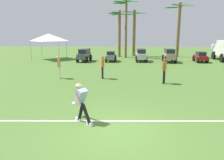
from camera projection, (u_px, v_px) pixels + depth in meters
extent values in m
plane|color=#496D2C|center=(116.00, 131.00, 7.14)|extent=(80.00, 80.00, 0.00)
cube|color=white|center=(117.00, 121.00, 7.89)|extent=(26.95, 1.68, 0.01)
cylinder|color=black|center=(81.00, 112.00, 7.77)|extent=(0.35, 0.32, 0.72)
cube|color=silver|center=(78.00, 119.00, 7.94)|extent=(0.26, 0.24, 0.10)
cylinder|color=black|center=(86.00, 114.00, 7.56)|extent=(0.41, 0.37, 0.69)
cube|color=silver|center=(90.00, 124.00, 7.53)|extent=(0.26, 0.24, 0.10)
cube|color=#9EA3D1|center=(81.00, 96.00, 7.61)|extent=(0.54, 0.53, 0.57)
sphere|color=tan|center=(78.00, 86.00, 7.62)|extent=(0.30, 0.30, 0.21)
cylinder|color=white|center=(78.00, 85.00, 7.62)|extent=(0.30, 0.30, 0.03)
cylinder|color=tan|center=(80.00, 97.00, 7.96)|extent=(0.49, 0.43, 0.27)
cylinder|color=tan|center=(77.00, 98.00, 7.44)|extent=(0.27, 0.24, 0.49)
cylinder|color=white|center=(75.00, 102.00, 8.24)|extent=(0.34, 0.34, 0.06)
cylinder|color=black|center=(164.00, 77.00, 13.42)|extent=(0.14, 0.14, 0.82)
cylinder|color=black|center=(164.00, 77.00, 13.57)|extent=(0.14, 0.14, 0.82)
cube|color=orange|center=(165.00, 66.00, 13.35)|extent=(0.32, 0.39, 0.54)
cylinder|color=brown|center=(164.00, 66.00, 13.16)|extent=(0.09, 0.09, 0.52)
cylinder|color=brown|center=(165.00, 66.00, 13.53)|extent=(0.09, 0.09, 0.52)
sphere|color=brown|center=(165.00, 60.00, 13.27)|extent=(0.26, 0.26, 0.20)
cylinder|color=black|center=(103.00, 73.00, 14.80)|extent=(0.14, 0.14, 0.82)
cylinder|color=black|center=(102.00, 73.00, 14.98)|extent=(0.14, 0.14, 0.82)
cube|color=orange|center=(102.00, 63.00, 14.74)|extent=(0.28, 0.38, 0.54)
cylinder|color=#936B4C|center=(103.00, 63.00, 14.54)|extent=(0.09, 0.09, 0.52)
cylinder|color=#936B4C|center=(102.00, 62.00, 14.94)|extent=(0.09, 0.09, 0.52)
sphere|color=#936B4C|center=(102.00, 57.00, 14.66)|extent=(0.25, 0.25, 0.20)
cylinder|color=silver|center=(59.00, 73.00, 14.90)|extent=(0.14, 0.14, 0.82)
cylinder|color=silver|center=(59.00, 72.00, 15.07)|extent=(0.14, 0.14, 0.82)
cube|color=orange|center=(59.00, 63.00, 14.84)|extent=(0.29, 0.38, 0.54)
cylinder|color=tan|center=(59.00, 63.00, 14.64)|extent=(0.09, 0.09, 0.52)
cylinder|color=tan|center=(59.00, 62.00, 15.03)|extent=(0.09, 0.09, 0.52)
sphere|color=tan|center=(59.00, 57.00, 14.76)|extent=(0.25, 0.25, 0.20)
cube|color=#474C51|center=(84.00, 56.00, 23.37)|extent=(1.18, 2.48, 0.55)
cube|color=#1E232B|center=(84.00, 51.00, 23.41)|extent=(1.01, 1.87, 0.46)
cylinder|color=black|center=(82.00, 57.00, 24.31)|extent=(0.24, 0.67, 0.66)
cylinder|color=black|center=(91.00, 58.00, 24.17)|extent=(0.24, 0.67, 0.66)
cylinder|color=black|center=(78.00, 59.00, 22.70)|extent=(0.24, 0.67, 0.66)
cylinder|color=black|center=(86.00, 59.00, 22.55)|extent=(0.24, 0.67, 0.66)
cube|color=slate|center=(111.00, 57.00, 23.50)|extent=(0.93, 2.21, 0.42)
cube|color=#1E232B|center=(111.00, 53.00, 23.32)|extent=(0.81, 1.11, 0.38)
cylinder|color=black|center=(107.00, 58.00, 24.33)|extent=(0.19, 0.60, 0.60)
cylinder|color=black|center=(116.00, 58.00, 24.26)|extent=(0.19, 0.60, 0.60)
cylinder|color=black|center=(106.00, 59.00, 22.83)|extent=(0.19, 0.60, 0.60)
cylinder|color=black|center=(115.00, 60.00, 22.76)|extent=(0.19, 0.60, 0.60)
cube|color=#B7BABF|center=(141.00, 56.00, 23.46)|extent=(0.98, 2.41, 0.55)
cube|color=#1E232B|center=(141.00, 51.00, 23.49)|extent=(0.86, 1.81, 0.46)
cylinder|color=black|center=(136.00, 57.00, 24.36)|extent=(0.18, 0.66, 0.66)
cylinder|color=black|center=(145.00, 57.00, 24.30)|extent=(0.18, 0.66, 0.66)
cylinder|color=black|center=(137.00, 59.00, 22.73)|extent=(0.18, 0.66, 0.66)
cylinder|color=black|center=(146.00, 59.00, 22.67)|extent=(0.18, 0.66, 0.66)
cube|color=#998466|center=(169.00, 56.00, 22.83)|extent=(0.98, 2.35, 0.60)
cube|color=#1E232B|center=(169.00, 51.00, 22.77)|extent=(0.86, 1.55, 0.44)
cylinder|color=black|center=(163.00, 58.00, 23.68)|extent=(0.18, 0.72, 0.72)
cylinder|color=black|center=(172.00, 58.00, 23.63)|extent=(0.18, 0.72, 0.72)
cylinder|color=black|center=(166.00, 60.00, 22.17)|extent=(0.18, 0.72, 0.72)
cylinder|color=black|center=(175.00, 60.00, 22.11)|extent=(0.18, 0.72, 0.72)
cube|color=maroon|center=(200.00, 57.00, 22.99)|extent=(0.95, 2.22, 0.42)
cube|color=#1E232B|center=(201.00, 53.00, 22.81)|extent=(0.82, 1.12, 0.38)
cylinder|color=black|center=(194.00, 58.00, 23.82)|extent=(0.19, 0.60, 0.60)
cylinder|color=black|center=(202.00, 58.00, 23.75)|extent=(0.19, 0.60, 0.60)
cylinder|color=black|center=(198.00, 60.00, 22.32)|extent=(0.19, 0.60, 0.60)
cylinder|color=black|center=(207.00, 60.00, 22.25)|extent=(0.19, 0.60, 0.60)
cube|color=silver|center=(218.00, 49.00, 25.53)|extent=(1.13, 1.75, 1.15)
cylinder|color=black|center=(214.00, 55.00, 25.41)|extent=(0.28, 0.91, 0.90)
cylinder|color=black|center=(224.00, 55.00, 25.29)|extent=(0.28, 0.91, 0.90)
cylinder|color=black|center=(222.00, 58.00, 22.88)|extent=(0.28, 0.91, 0.90)
cylinder|color=brown|center=(119.00, 34.00, 27.19)|extent=(0.34, 0.34, 5.68)
ellipsoid|color=#236C36|center=(127.00, 14.00, 26.68)|extent=(1.88, 0.37, 0.19)
ellipsoid|color=#236C36|center=(122.00, 14.00, 27.26)|extent=(0.80, 1.39, 0.19)
ellipsoid|color=#236C36|center=(115.00, 15.00, 27.45)|extent=(1.37, 1.67, 0.18)
ellipsoid|color=#236C36|center=(114.00, 13.00, 26.63)|extent=(1.44, 0.39, 0.19)
ellipsoid|color=#236C36|center=(115.00, 12.00, 26.02)|extent=(1.15, 1.48, 0.16)
ellipsoid|color=#236C36|center=(124.00, 14.00, 26.05)|extent=(1.17, 1.38, 0.20)
cylinder|color=brown|center=(126.00, 29.00, 26.11)|extent=(0.28, 0.28, 6.97)
ellipsoid|color=#277937|center=(132.00, 1.00, 25.43)|extent=(1.43, 0.32, 0.20)
ellipsoid|color=#277937|center=(131.00, 1.00, 26.01)|extent=(1.35, 1.49, 0.14)
ellipsoid|color=#277937|center=(123.00, 3.00, 26.34)|extent=(1.02, 1.87, 0.19)
ellipsoid|color=#277937|center=(119.00, 3.00, 25.88)|extent=(1.72, 0.98, 0.20)
ellipsoid|color=#277937|center=(120.00, 2.00, 25.13)|extent=(1.58, 0.97, 0.20)
ellipsoid|color=#277937|center=(125.00, 0.00, 24.55)|extent=(0.64, 1.88, 0.16)
ellipsoid|color=#277937|center=(130.00, 0.00, 24.71)|extent=(0.96, 1.53, 0.17)
cylinder|color=brown|center=(134.00, 33.00, 28.15)|extent=(0.39, 0.39, 5.81)
ellipsoid|color=#216832|center=(141.00, 13.00, 27.50)|extent=(1.57, 0.36, 0.19)
ellipsoid|color=#216832|center=(136.00, 13.00, 28.40)|extent=(0.84, 1.78, 0.16)
ellipsoid|color=#216832|center=(128.00, 14.00, 28.09)|extent=(1.61, 1.08, 0.20)
ellipsoid|color=#216832|center=(128.00, 12.00, 27.26)|extent=(1.68, 0.97, 0.15)
ellipsoid|color=#216832|center=(137.00, 12.00, 26.75)|extent=(0.85, 1.79, 0.17)
cylinder|color=brown|center=(178.00, 30.00, 27.02)|extent=(0.39, 0.39, 6.58)
ellipsoid|color=#207431|center=(187.00, 6.00, 26.36)|extent=(1.80, 0.32, 0.17)
ellipsoid|color=#207431|center=(181.00, 6.00, 27.10)|extent=(0.88, 1.60, 0.18)
ellipsoid|color=#207431|center=(172.00, 8.00, 26.93)|extent=(1.80, 1.17, 0.20)
ellipsoid|color=#207431|center=(176.00, 5.00, 25.80)|extent=(1.44, 1.43, 0.16)
ellipsoid|color=#207431|center=(185.00, 4.00, 25.53)|extent=(1.02, 1.76, 0.14)
cylinder|color=#B2B5BA|center=(67.00, 49.00, 26.74)|extent=(0.06, 0.06, 2.10)
cylinder|color=#B2B5BA|center=(42.00, 49.00, 26.93)|extent=(0.06, 0.06, 2.10)
cylinder|color=#B2B5BA|center=(59.00, 51.00, 23.70)|extent=(0.06, 0.06, 2.10)
cylinder|color=#B2B5BA|center=(31.00, 51.00, 23.88)|extent=(0.06, 0.06, 2.10)
pyramid|color=white|center=(49.00, 37.00, 24.99)|extent=(3.29, 3.29, 0.82)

